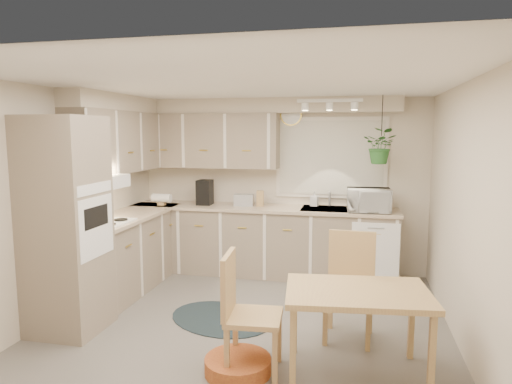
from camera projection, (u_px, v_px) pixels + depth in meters
The scene contains 35 objects.
floor at pixel (244, 329), 4.54m from camera, with size 4.20×4.20×0.00m, color #645F58.
ceiling at pixel (243, 83), 4.23m from camera, with size 4.20×4.20×0.00m, color white.
wall_back at pixel (280, 185), 6.41m from camera, with size 4.00×0.04×2.40m, color beige.
wall_front at pixel (144, 278), 2.35m from camera, with size 4.00×0.04×2.40m, color beige.
wall_left at pixel (60, 203), 4.81m from camera, with size 0.04×4.20×2.40m, color beige.
wall_right at pixel (467, 219), 3.95m from camera, with size 0.04×4.20×2.40m, color beige.
base_cab_left at pixel (129, 253), 5.69m from camera, with size 0.60×1.85×0.90m, color gray.
base_cab_back at pixel (262, 242), 6.26m from camera, with size 3.60×0.60×0.90m, color gray.
counter_left at pixel (129, 216), 5.63m from camera, with size 0.64×1.89×0.04m, color tan.
counter_back at pixel (262, 208), 6.19m from camera, with size 3.64×0.64×0.04m, color tan.
oven_stack at pixel (66, 226), 4.40m from camera, with size 0.65×0.65×2.10m, color gray.
wall_oven_face at pixel (96, 227), 4.33m from camera, with size 0.02×0.56×0.58m, color white.
upper_cab_left at pixel (121, 142), 5.66m from camera, with size 0.35×2.00×0.75m, color gray.
upper_cab_back at pixel (208, 141), 6.38m from camera, with size 2.00×0.35×0.75m, color gray.
soffit_left at pixel (118, 103), 5.61m from camera, with size 0.30×2.00×0.20m, color beige.
soffit_back at pixel (264, 106), 6.17m from camera, with size 3.60×0.30×0.20m, color beige.
cooktop at pixel (104, 223), 5.07m from camera, with size 0.52×0.58×0.02m, color white.
range_hood at pixel (101, 182), 5.01m from camera, with size 0.40×0.60×0.14m, color white.
window_blinds at pixel (331, 158), 6.18m from camera, with size 1.40×0.02×1.00m, color silver.
window_frame at pixel (331, 158), 6.19m from camera, with size 1.50×0.02×1.10m, color silver.
sink at pixel (328, 212), 6.01m from camera, with size 0.70×0.48×0.10m, color #B1B4B9.
dishwasher_front at pixel (375, 256), 5.64m from camera, with size 0.58×0.01×0.83m, color white.
track_light_bar at pixel (330, 101), 5.58m from camera, with size 0.80×0.04×0.04m, color white.
wall_clock at pixel (291, 115), 6.22m from camera, with size 0.30×0.30×0.03m, color gold.
dining_table at pixel (356, 332), 3.65m from camera, with size 1.12×0.75×0.71m, color tan.
chair_left at pixel (254, 314), 3.68m from camera, with size 0.46×0.46×0.98m, color tan.
chair_back at pixel (349, 288), 4.26m from camera, with size 0.47×0.47×1.00m, color tan.
braided_rug at pixel (221, 318), 4.79m from camera, with size 1.14×0.86×0.01m, color black.
pet_bed at pixel (238, 365), 3.71m from camera, with size 0.55×0.55×0.13m, color #B16523.
microwave at pixel (369, 198), 5.78m from camera, with size 0.54×0.30×0.36m, color white.
soap_bottle at pixel (314, 203), 6.19m from camera, with size 0.10×0.21×0.10m, color white.
hanging_plant at pixel (381, 150), 5.67m from camera, with size 0.40×0.45×0.35m, color #2A6327.
coffee_maker at pixel (205, 192), 6.35m from camera, with size 0.19×0.24×0.34m, color black.
toaster at pixel (244, 200), 6.27m from camera, with size 0.26×0.15×0.16m, color #B1B4B9.
knife_block at pixel (260, 198), 6.24m from camera, with size 0.09×0.09×0.21m, color tan.
Camera 1 is at (1.06, -4.19, 1.95)m, focal length 32.00 mm.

